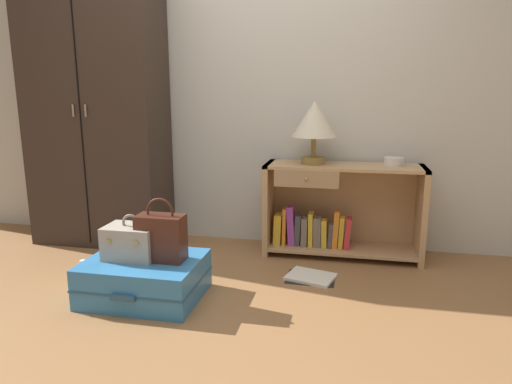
% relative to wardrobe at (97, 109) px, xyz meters
% --- Properties ---
extents(ground_plane, '(9.00, 9.00, 0.00)m').
position_rel_wardrobe_xyz_m(ground_plane, '(1.19, -1.20, -1.06)').
color(ground_plane, olive).
extents(back_wall, '(6.40, 0.10, 2.60)m').
position_rel_wardrobe_xyz_m(back_wall, '(1.19, 0.30, 0.24)').
color(back_wall, beige).
rests_on(back_wall, ground_plane).
extents(wardrobe, '(1.04, 0.47, 2.12)m').
position_rel_wardrobe_xyz_m(wardrobe, '(0.00, 0.00, 0.00)').
color(wardrobe, '#33261E').
rests_on(wardrobe, ground_plane).
extents(bookshelf, '(1.14, 0.38, 0.68)m').
position_rel_wardrobe_xyz_m(bookshelf, '(1.85, 0.05, -0.73)').
color(bookshelf, tan).
rests_on(bookshelf, ground_plane).
extents(table_lamp, '(0.32, 0.32, 0.45)m').
position_rel_wardrobe_xyz_m(table_lamp, '(1.68, 0.03, -0.07)').
color(table_lamp, olive).
rests_on(table_lamp, bookshelf).
extents(bowl, '(0.13, 0.13, 0.06)m').
position_rel_wardrobe_xyz_m(bowl, '(2.25, 0.07, -0.35)').
color(bowl, silver).
rests_on(bowl, bookshelf).
extents(suitcase_large, '(0.67, 0.55, 0.24)m').
position_rel_wardrobe_xyz_m(suitcase_large, '(0.79, -0.94, -0.94)').
color(suitcase_large, teal).
rests_on(suitcase_large, ground_plane).
extents(train_case, '(0.30, 0.22, 0.26)m').
position_rel_wardrobe_xyz_m(train_case, '(0.71, -0.93, -0.72)').
color(train_case, '#A89E8E').
rests_on(train_case, suitcase_large).
extents(handbag, '(0.27, 0.14, 0.37)m').
position_rel_wardrobe_xyz_m(handbag, '(0.90, -0.93, -0.68)').
color(handbag, '#472319').
rests_on(handbag, suitcase_large).
extents(bottle, '(0.06, 0.06, 0.17)m').
position_rel_wardrobe_xyz_m(bottle, '(0.35, -0.87, -0.98)').
color(bottle, white).
rests_on(bottle, ground_plane).
extents(open_book_on_floor, '(0.35, 0.30, 0.02)m').
position_rel_wardrobe_xyz_m(open_book_on_floor, '(1.73, -0.46, -1.05)').
color(open_book_on_floor, white).
rests_on(open_book_on_floor, ground_plane).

